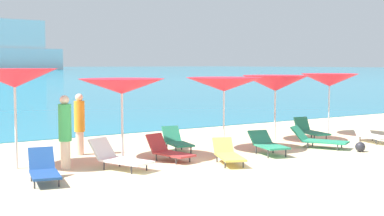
# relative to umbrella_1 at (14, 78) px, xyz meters

# --- Properties ---
(ground_plane) EXTENTS (50.00, 100.00, 0.30)m
(ground_plane) POSITION_rel_umbrella_1_xyz_m (4.09, 5.94, -2.31)
(ground_plane) COLOR beige
(umbrella_1) EXTENTS (2.09, 2.09, 2.39)m
(umbrella_1) POSITION_rel_umbrella_1_xyz_m (0.00, 0.00, 0.00)
(umbrella_1) COLOR silver
(umbrella_1) RESTS_ON ground_plane
(umbrella_2) EXTENTS (2.45, 2.45, 2.11)m
(umbrella_2) POSITION_rel_umbrella_1_xyz_m (2.67, -0.25, -0.24)
(umbrella_2) COLOR silver
(umbrella_2) RESTS_ON ground_plane
(umbrella_3) EXTENTS (2.20, 2.20, 2.11)m
(umbrella_3) POSITION_rel_umbrella_1_xyz_m (5.71, -0.60, -0.25)
(umbrella_3) COLOR silver
(umbrella_3) RESTS_ON ground_plane
(umbrella_4) EXTENTS (2.28, 2.28, 2.13)m
(umbrella_4) POSITION_rel_umbrella_1_xyz_m (8.25, 0.05, -0.28)
(umbrella_4) COLOR silver
(umbrella_4) RESTS_ON ground_plane
(umbrella_5) EXTENTS (2.20, 2.20, 2.16)m
(umbrella_5) POSITION_rel_umbrella_1_xyz_m (10.86, 0.14, -0.22)
(umbrella_5) COLOR silver
(umbrella_5) RESTS_ON ground_plane
(lounge_chair_0) EXTENTS (0.93, 1.53, 0.60)m
(lounge_chair_0) POSITION_rel_umbrella_1_xyz_m (6.34, -1.79, -1.85)
(lounge_chair_0) COLOR #268C66
(lounge_chair_0) RESTS_ON ground_plane
(lounge_chair_2) EXTENTS (0.82, 1.45, 0.67)m
(lounge_chair_2) POSITION_rel_umbrella_1_xyz_m (0.07, -1.83, -1.88)
(lounge_chair_2) COLOR #1E478C
(lounge_chair_2) RESTS_ON ground_plane
(lounge_chair_3) EXTENTS (0.83, 1.47, 0.62)m
(lounge_chair_3) POSITION_rel_umbrella_1_xyz_m (10.70, -1.79, -1.90)
(lounge_chair_3) COLOR white
(lounge_chair_3) RESTS_ON ground_plane
(lounge_chair_4) EXTENTS (1.15, 1.72, 0.69)m
(lounge_chair_4) POSITION_rel_umbrella_1_xyz_m (2.01, -1.41, -1.87)
(lounge_chair_4) COLOR white
(lounge_chair_4) RESTS_ON ground_plane
(lounge_chair_5) EXTENTS (1.04, 1.56, 0.58)m
(lounge_chair_5) POSITION_rel_umbrella_1_xyz_m (4.60, -2.28, -1.91)
(lounge_chair_5) COLOR #D8BF4C
(lounge_chair_5) RESTS_ON ground_plane
(lounge_chair_6) EXTENTS (1.31, 1.73, 0.62)m
(lounge_chair_6) POSITION_rel_umbrella_1_xyz_m (8.39, -1.72, -1.90)
(lounge_chair_6) COLOR #268C66
(lounge_chair_6) RESTS_ON ground_plane
(lounge_chair_7) EXTENTS (0.75, 1.38, 0.68)m
(lounge_chair_7) POSITION_rel_umbrella_1_xyz_m (4.53, 0.05, -1.85)
(lounge_chair_7) COLOR #268C66
(lounge_chair_7) RESTS_ON ground_plane
(lounge_chair_8) EXTENTS (0.79, 1.48, 0.69)m
(lounge_chair_8) POSITION_rel_umbrella_1_xyz_m (9.55, -0.26, -1.86)
(lounge_chair_8) COLOR #268C66
(lounge_chair_8) RESTS_ON ground_plane
(lounge_chair_9) EXTENTS (0.79, 1.46, 0.65)m
(lounge_chair_9) POSITION_rel_umbrella_1_xyz_m (3.59, -1.07, -1.90)
(lounge_chair_9) COLOR #A53333
(lounge_chair_9) RESTS_ON ground_plane
(beachgoer_0) EXTENTS (0.29, 0.29, 1.69)m
(beachgoer_0) POSITION_rel_umbrella_1_xyz_m (2.00, 1.03, -1.25)
(beachgoer_0) COLOR beige
(beachgoer_0) RESTS_ON ground_plane
(beachgoer_1) EXTENTS (0.31, 0.31, 1.76)m
(beachgoer_1) POSITION_rel_umbrella_1_xyz_m (0.96, -0.71, -1.21)
(beachgoer_1) COLOR beige
(beachgoer_1) RESTS_ON ground_plane
(beach_ball) EXTENTS (0.29, 0.29, 0.29)m
(beach_ball) POSITION_rel_umbrella_1_xyz_m (8.85, -2.89, -2.01)
(beach_ball) COLOR #26262D
(beach_ball) RESTS_ON ground_plane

